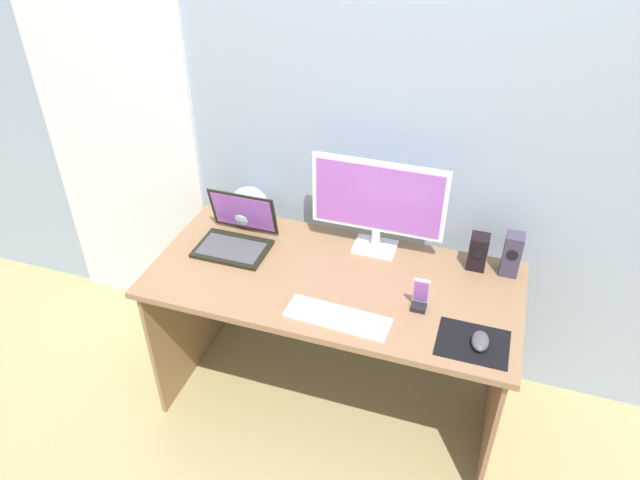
# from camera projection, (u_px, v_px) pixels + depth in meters

# --- Properties ---
(ground_plane) EXTENTS (8.00, 8.00, 0.00)m
(ground_plane) POSITION_uv_depth(u_px,v_px,m) (331.00, 397.00, 2.78)
(ground_plane) COLOR tan
(wall_back) EXTENTS (6.00, 0.04, 2.50)m
(wall_back) POSITION_uv_depth(u_px,v_px,m) (365.00, 115.00, 2.39)
(wall_back) COLOR #94A6B6
(wall_back) RESTS_ON ground_plane
(door_left) EXTENTS (0.82, 0.02, 2.02)m
(door_left) POSITION_uv_depth(u_px,v_px,m) (119.00, 133.00, 2.81)
(door_left) COLOR white
(door_left) RESTS_ON ground_plane
(desk) EXTENTS (1.48, 0.69, 0.72)m
(desk) POSITION_uv_depth(u_px,v_px,m) (333.00, 305.00, 2.45)
(desk) COLOR #8F6947
(desk) RESTS_ON ground_plane
(monitor) EXTENTS (0.56, 0.14, 0.41)m
(monitor) POSITION_uv_depth(u_px,v_px,m) (378.00, 202.00, 2.40)
(monitor) COLOR white
(monitor) RESTS_ON desk
(speaker_right) EXTENTS (0.07, 0.08, 0.19)m
(speaker_right) POSITION_uv_depth(u_px,v_px,m) (512.00, 254.00, 2.34)
(speaker_right) COLOR #3C364A
(speaker_right) RESTS_ON desk
(speaker_near_monitor) EXTENTS (0.07, 0.08, 0.15)m
(speaker_near_monitor) POSITION_uv_depth(u_px,v_px,m) (478.00, 252.00, 2.38)
(speaker_near_monitor) COLOR black
(speaker_near_monitor) RESTS_ON desk
(laptop) EXTENTS (0.30, 0.26, 0.22)m
(laptop) POSITION_uv_depth(u_px,v_px,m) (236.00, 236.00, 2.53)
(laptop) COLOR black
(laptop) RESTS_ON desk
(fishbowl) EXTENTS (0.18, 0.18, 0.18)m
(fishbowl) POSITION_uv_depth(u_px,v_px,m) (249.00, 207.00, 2.64)
(fishbowl) COLOR silver
(fishbowl) RESTS_ON desk
(keyboard_external) EXTENTS (0.40, 0.14, 0.01)m
(keyboard_external) POSITION_uv_depth(u_px,v_px,m) (338.00, 317.00, 2.17)
(keyboard_external) COLOR white
(keyboard_external) RESTS_ON desk
(mousepad) EXTENTS (0.25, 0.20, 0.00)m
(mousepad) POSITION_uv_depth(u_px,v_px,m) (473.00, 343.00, 2.07)
(mousepad) COLOR black
(mousepad) RESTS_ON desk
(mouse) EXTENTS (0.06, 0.10, 0.04)m
(mouse) POSITION_uv_depth(u_px,v_px,m) (480.00, 341.00, 2.05)
(mouse) COLOR #49454A
(mouse) RESTS_ON mousepad
(phone_in_dock) EXTENTS (0.06, 0.05, 0.14)m
(phone_in_dock) POSITION_uv_depth(u_px,v_px,m) (420.00, 298.00, 2.19)
(phone_in_dock) COLOR black
(phone_in_dock) RESTS_ON desk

